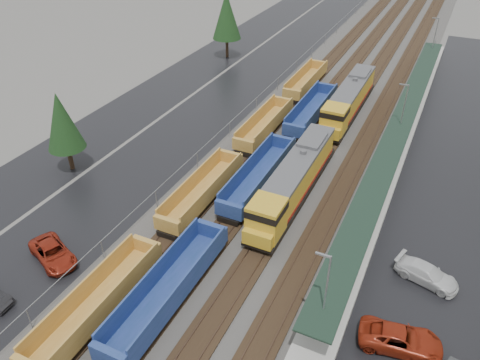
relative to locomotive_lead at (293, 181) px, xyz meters
The scene contains 15 objects.
ballast_strip 25.38m from the locomotive_lead, 94.54° to the left, with size 20.00×160.00×0.08m, color #302D2B.
trackbed 25.37m from the locomotive_lead, 94.54° to the left, with size 14.60×160.00×0.22m.
west_parking_lot 30.49m from the locomotive_lead, 124.00° to the left, with size 10.00×160.00×0.02m, color black.
west_road 37.01m from the locomotive_lead, 136.97° to the left, with size 9.00×160.00×0.02m, color black.
station_platform 17.03m from the locomotive_lead, 63.75° to the left, with size 3.00×80.00×8.00m.
chainlink_fence 26.30m from the locomotive_lead, 115.94° to the left, with size 0.08×160.04×2.02m.
tree_west_near 24.72m from the locomotive_lead, 168.70° to the right, with size 3.96×3.96×9.00m.
tree_west_far 43.44m from the locomotive_lead, 125.38° to the left, with size 4.84×4.84×11.00m.
locomotive_lead is the anchor object (origin of this frame).
locomotive_trail 21.00m from the locomotive_lead, 90.00° to the left, with size 2.90×19.12×4.33m.
well_string_yellow 14.23m from the locomotive_lead, 124.34° to the right, with size 2.65×92.37×2.35m.
well_string_blue 16.73m from the locomotive_lead, 103.86° to the right, with size 2.83×83.47×2.51m.
parked_car_west_c 22.66m from the locomotive_lead, 132.45° to the right, with size 5.36×2.47×1.49m, color maroon.
parked_car_east_b 18.18m from the locomotive_lead, 45.62° to the right, with size 5.67×2.61×1.57m, color #9A2A13.
parked_car_east_c 14.74m from the locomotive_lead, 22.69° to the right, with size 5.02×2.04×1.46m, color silver.
Camera 1 is at (13.54, -1.47, 27.81)m, focal length 35.00 mm.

